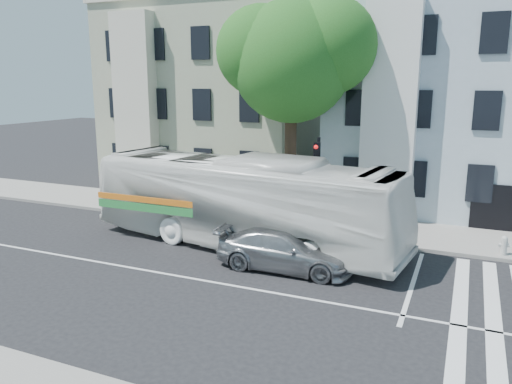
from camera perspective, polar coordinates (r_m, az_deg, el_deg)
The scene contains 10 objects.
ground at distance 17.28m, azimuth -5.81°, elevation -10.08°, with size 120.00×120.00×0.00m, color black.
sidewalk_far at distance 24.16m, azimuth 3.45°, elevation -3.23°, with size 80.00×4.00×0.15m, color gray.
building_left at distance 32.51m, azimuth -3.95°, elevation 10.50°, with size 12.00×10.00×11.00m, color #A3AB8F.
building_right at distance 28.92m, azimuth 21.92°, elevation 9.40°, with size 12.00×10.00×11.00m, color #A5BAC4.
street_tree at distance 23.96m, azimuth 4.46°, elevation 15.37°, with size 7.30×5.90×11.10m.
bus at distance 20.24m, azimuth -1.50°, elevation -1.07°, with size 13.40×3.14×3.73m, color white.
sedan at distance 18.04m, azimuth 3.33°, elevation -6.59°, with size 4.98×2.02×1.45m, color #A1A3A8.
hedge at distance 24.67m, azimuth -8.74°, elevation -2.00°, with size 8.50×0.84×0.70m, color #2C5C1E, non-canonical shape.
traffic_signal at distance 21.00m, azimuth 7.00°, elevation 2.01°, with size 0.44×0.54×4.38m.
fire_hydrant at distance 21.28m, azimuth 26.48°, elevation -5.45°, with size 0.42×0.24×0.75m.
Camera 1 is at (7.87, -13.88, 6.61)m, focal length 35.00 mm.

